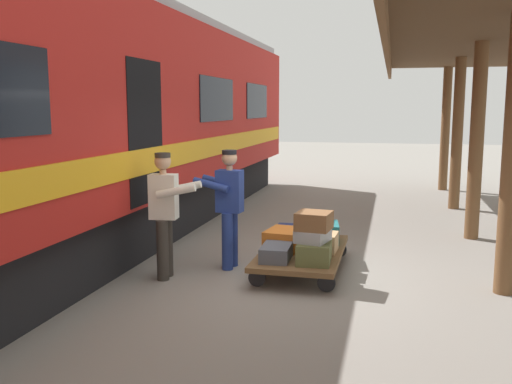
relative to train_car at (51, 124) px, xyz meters
name	(u,v)px	position (x,y,z in m)	size (l,w,h in m)	color
ground_plane	(303,279)	(-3.74, 0.00, -2.06)	(60.00, 60.00, 0.00)	gray
train_car	(51,124)	(0.00, 0.00, 0.00)	(3.02, 18.92, 4.00)	#B21E19
luggage_cart	(302,253)	(-3.66, -0.39, -1.81)	(1.12, 2.15, 0.30)	brown
suitcase_orange_carryall	(285,239)	(-3.41, -0.39, -1.62)	(0.47, 0.61, 0.28)	#CC6B23
suitcase_tan_vintage	(320,242)	(-3.91, -0.39, -1.63)	(0.47, 0.44, 0.26)	tan
suitcase_navy_fabric	(292,233)	(-3.41, -0.98, -1.66)	(0.50, 0.55, 0.20)	navy
suitcase_olive_duffel	(314,252)	(-3.91, 0.20, -1.63)	(0.42, 0.58, 0.27)	brown
suitcase_slate_roller	(276,252)	(-3.41, 0.20, -1.67)	(0.37, 0.59, 0.19)	#4C515B
suitcase_teal_softside	(325,232)	(-3.91, -0.98, -1.62)	(0.40, 0.56, 0.28)	#1E666B
suitcase_gray_aluminum	(313,235)	(-3.89, 0.18, -1.42)	(0.37, 0.45, 0.16)	#9EA0A5
suitcase_brown_leather	(314,221)	(-3.90, 0.18, -1.22)	(0.43, 0.43, 0.23)	brown
porter_in_overalls	(228,204)	(-2.61, -0.28, -1.14)	(0.69, 0.46, 1.70)	navy
porter_by_door	(165,211)	(-1.93, 0.40, -1.14)	(0.69, 0.47, 1.70)	#332D28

